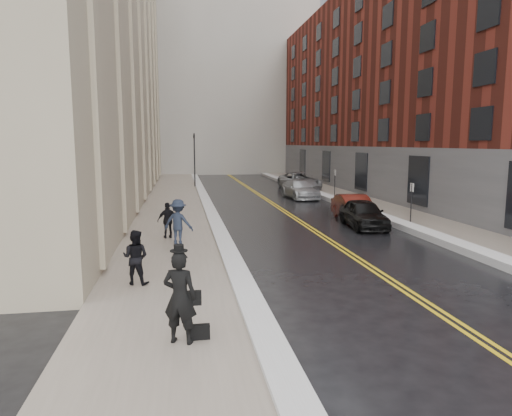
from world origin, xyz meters
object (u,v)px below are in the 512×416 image
object	(u,v)px
car_maroon	(354,208)
car_silver_far	(300,181)
pedestrian_c	(168,220)
pedestrian_b	(178,222)
pedestrian_main	(180,297)
car_black	(363,214)
car_silver_near	(300,189)
pedestrian_a	(135,257)

from	to	relation	value
car_maroon	car_silver_far	xyz separation A→B (m)	(1.25, 16.55, 0.10)
pedestrian_c	pedestrian_b	bearing A→B (deg)	96.07
pedestrian_main	pedestrian_b	xyz separation A→B (m)	(-0.07, 9.31, -0.04)
car_black	pedestrian_b	world-z (taller)	pedestrian_b
car_maroon	car_silver_near	xyz separation A→B (m)	(-0.35, 10.45, -0.00)
car_black	car_maroon	world-z (taller)	car_black
car_silver_far	car_black	bearing A→B (deg)	-100.04
car_black	car_silver_far	xyz separation A→B (m)	(1.60, 18.72, 0.09)
pedestrian_main	pedestrian_a	xyz separation A→B (m)	(-1.29, 4.28, -0.17)
car_black	pedestrian_b	size ratio (longest dim) A/B	2.25
car_silver_far	pedestrian_main	size ratio (longest dim) A/B	2.98
car_silver_near	pedestrian_main	distance (m)	26.77
pedestrian_b	car_silver_near	bearing A→B (deg)	-97.98
pedestrian_main	pedestrian_a	bearing A→B (deg)	-52.87
car_silver_far	pedestrian_c	distance (m)	23.35
car_silver_far	pedestrian_main	distance (m)	33.06
car_silver_near	pedestrian_main	world-z (taller)	pedestrian_main
car_black	car_maroon	bearing A→B (deg)	85.47
car_silver_near	car_silver_far	world-z (taller)	car_silver_far
car_black	pedestrian_a	xyz separation A→B (m)	(-10.50, -8.25, 0.24)
pedestrian_b	pedestrian_main	bearing A→B (deg)	112.81
pedestrian_main	pedestrian_a	size ratio (longest dim) A/B	1.21
car_black	car_silver_near	size ratio (longest dim) A/B	0.86
car_maroon	car_silver_near	bearing A→B (deg)	94.97
pedestrian_a	pedestrian_b	world-z (taller)	pedestrian_b
pedestrian_main	pedestrian_b	world-z (taller)	pedestrian_main
pedestrian_a	pedestrian_b	xyz separation A→B (m)	(1.23, 5.03, 0.13)
car_silver_near	pedestrian_a	world-z (taller)	pedestrian_a
car_maroon	pedestrian_a	world-z (taller)	pedestrian_a
car_maroon	pedestrian_c	xyz separation A→B (m)	(-10.08, -3.86, 0.22)
car_silver_far	pedestrian_a	size ratio (longest dim) A/B	3.61
car_silver_near	car_silver_far	bearing A→B (deg)	70.35
car_silver_far	pedestrian_a	bearing A→B (deg)	-119.32
car_silver_far	pedestrian_c	xyz separation A→B (m)	(-11.33, -20.42, 0.12)
car_silver_far	pedestrian_b	world-z (taller)	pedestrian_b
pedestrian_c	car_silver_far	bearing A→B (deg)	-129.55
car_maroon	pedestrian_b	distance (m)	11.03
pedestrian_b	pedestrian_c	distance (m)	1.59
car_silver_far	pedestrian_c	size ratio (longest dim) A/B	3.73
car_maroon	pedestrian_main	bearing A→B (deg)	-120.04
car_black	car_silver_far	distance (m)	18.78
pedestrian_main	pedestrian_b	size ratio (longest dim) A/B	1.04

